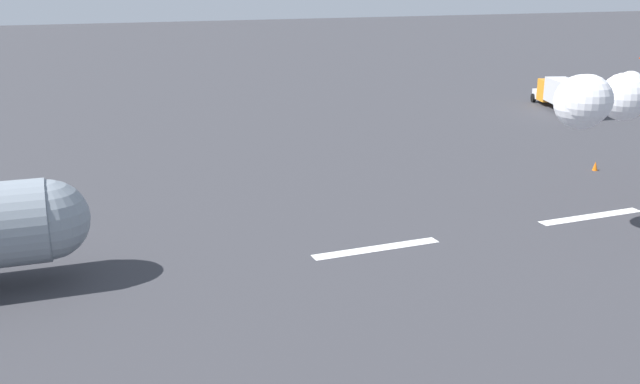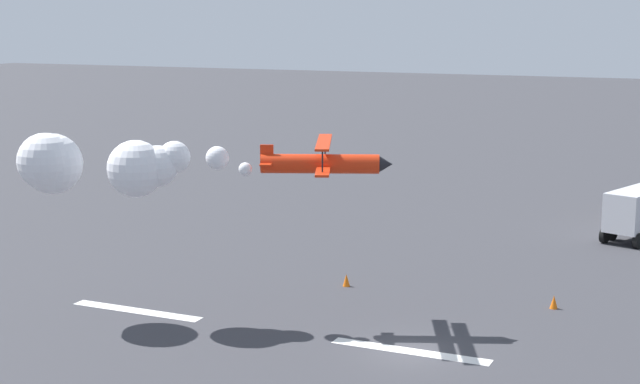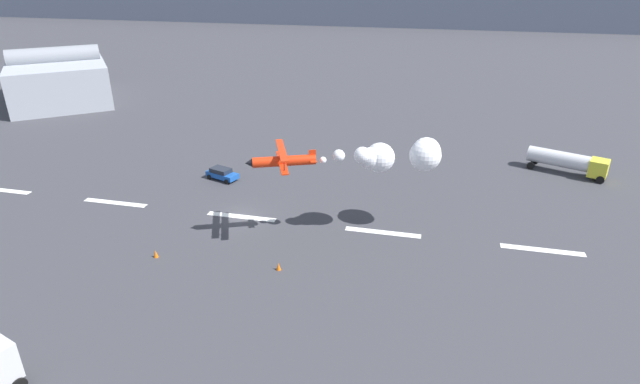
# 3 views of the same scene
# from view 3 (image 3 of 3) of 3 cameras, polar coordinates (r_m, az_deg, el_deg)

# --- Properties ---
(ground_plane) EXTENTS (440.00, 440.00, 0.00)m
(ground_plane) POSITION_cam_3_polar(r_m,az_deg,el_deg) (58.05, -8.77, -2.74)
(ground_plane) COLOR #38383D
(ground_plane) RESTS_ON ground
(runway_stripe_1) EXTENTS (8.00, 0.90, 0.01)m
(runway_stripe_1) POSITION_cam_3_polar(r_m,az_deg,el_deg) (75.26, -31.96, 0.18)
(runway_stripe_1) COLOR white
(runway_stripe_1) RESTS_ON ground
(runway_stripe_2) EXTENTS (8.00, 0.90, 0.01)m
(runway_stripe_2) POSITION_cam_3_polar(r_m,az_deg,el_deg) (65.29, -21.88, -1.11)
(runway_stripe_2) COLOR white
(runway_stripe_2) RESTS_ON ground
(runway_stripe_3) EXTENTS (8.00, 0.90, 0.01)m
(runway_stripe_3) POSITION_cam_3_polar(r_m,az_deg,el_deg) (58.04, -8.77, -2.74)
(runway_stripe_3) COLOR white
(runway_stripe_3) RESTS_ON ground
(runway_stripe_4) EXTENTS (8.00, 0.90, 0.01)m
(runway_stripe_4) POSITION_cam_3_polar(r_m,az_deg,el_deg) (54.60, 7.03, -4.49)
(runway_stripe_4) COLOR white
(runway_stripe_4) RESTS_ON ground
(runway_stripe_5) EXTENTS (8.00, 0.90, 0.01)m
(runway_stripe_5) POSITION_cam_3_polar(r_m,az_deg,el_deg) (55.68, 23.58, -5.96)
(runway_stripe_5) COLOR white
(runway_stripe_5) RESTS_ON ground
(mountain_ridge_distant) EXTENTS (396.00, 16.00, 14.00)m
(mountain_ridge_distant) POSITION_cam_3_polar(r_m,az_deg,el_deg) (231.54, 8.56, 19.61)
(mountain_ridge_distant) COLOR slate
(mountain_ridge_distant) RESTS_ON ground
(stunt_biplane_red) EXTENTS (18.67, 10.15, 3.37)m
(stunt_biplane_red) POSITION_cam_3_polar(r_m,az_deg,el_deg) (52.10, 8.40, 4.03)
(stunt_biplane_red) COLOR red
(fuel_tanker_truck) EXTENTS (10.14, 6.09, 2.90)m
(fuel_tanker_truck) POSITION_cam_3_polar(r_m,az_deg,el_deg) (75.89, 25.97, 3.12)
(fuel_tanker_truck) COLOR yellow
(fuel_tanker_truck) RESTS_ON ground
(airport_staff_sedan) EXTENTS (4.66, 3.13, 1.52)m
(airport_staff_sedan) POSITION_cam_3_polar(r_m,az_deg,el_deg) (67.95, -10.90, 2.05)
(airport_staff_sedan) COLOR #194CA5
(airport_staff_sedan) RESTS_ON ground
(hangar_building) EXTENTS (28.74, 29.75, 10.68)m
(hangar_building) POSITION_cam_3_polar(r_m,az_deg,el_deg) (116.79, -27.14, 11.09)
(hangar_building) COLOR #9EA3AD
(hangar_building) RESTS_ON ground
(traffic_cone_near) EXTENTS (0.44, 0.44, 0.75)m
(traffic_cone_near) POSITION_cam_3_polar(r_m,az_deg,el_deg) (52.25, -17.87, -6.59)
(traffic_cone_near) COLOR orange
(traffic_cone_near) RESTS_ON ground
(traffic_cone_far) EXTENTS (0.44, 0.44, 0.75)m
(traffic_cone_far) POSITION_cam_3_polar(r_m,az_deg,el_deg) (48.05, -4.66, -8.28)
(traffic_cone_far) COLOR orange
(traffic_cone_far) RESTS_ON ground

